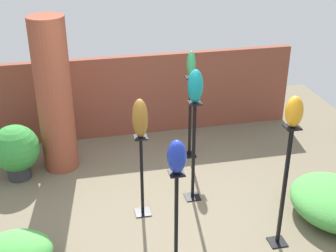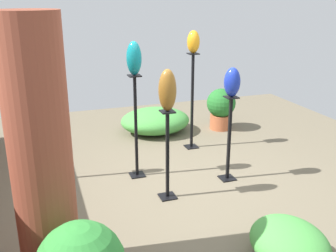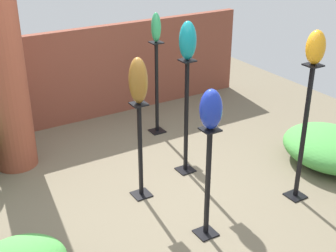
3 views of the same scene
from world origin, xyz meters
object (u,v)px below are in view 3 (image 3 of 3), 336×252
pedestal_teal (186,122)px  art_vase_amber (316,47)px  pedestal_jade (157,92)px  pedestal_amber (303,139)px  art_vase_cobalt (211,109)px  art_vase_jade (156,27)px  art_vase_bronze (138,81)px  art_vase_teal (188,41)px  pedestal_bronze (140,155)px  brick_pillar (4,78)px  pedestal_cobalt (208,188)px

pedestal_teal → art_vase_amber: art_vase_amber is taller
pedestal_jade → pedestal_amber: 2.30m
pedestal_teal → art_vase_cobalt: art_vase_cobalt is taller
art_vase_jade → art_vase_bronze: 1.65m
pedestal_jade → art_vase_teal: (-0.25, -1.13, 1.02)m
pedestal_amber → art_vase_bronze: (-1.46, 0.92, 0.64)m
pedestal_jade → art_vase_bronze: (-0.97, -1.33, 0.75)m
art_vase_cobalt → pedestal_jade: bearing=71.6°
pedestal_bronze → brick_pillar: bearing=125.1°
pedestal_amber → art_vase_bronze: art_vase_bronze is taller
art_vase_cobalt → art_vase_jade: size_ratio=0.97×
pedestal_jade → art_vase_teal: art_vase_teal is taller
pedestal_amber → pedestal_bronze: bearing=147.9°
pedestal_bronze → pedestal_amber: bearing=-32.1°
pedestal_cobalt → art_vase_jade: size_ratio=2.98×
pedestal_bronze → art_vase_cobalt: size_ratio=2.97×
pedestal_jade → pedestal_bronze: (-0.97, -1.33, -0.10)m
pedestal_jade → pedestal_amber: size_ratio=0.86×
pedestal_teal → art_vase_jade: bearing=77.4°
pedestal_amber → art_vase_bronze: bearing=147.9°
brick_pillar → art_vase_jade: 2.01m
pedestal_teal → art_vase_bronze: bearing=-164.6°
pedestal_cobalt → pedestal_jade: (0.75, 2.26, 0.08)m
brick_pillar → pedestal_amber: size_ratio=1.49×
art_vase_cobalt → art_vase_amber: bearing=0.9°
pedestal_jade → art_vase_amber: (0.49, -2.24, 1.10)m
pedestal_cobalt → pedestal_jade: bearing=71.6°
art_vase_cobalt → art_vase_jade: 2.39m
pedestal_teal → art_vase_amber: (0.74, -1.12, 1.06)m
brick_pillar → art_vase_cobalt: size_ratio=6.10×
pedestal_bronze → art_vase_jade: size_ratio=2.88×
art_vase_teal → art_vase_bronze: (-0.72, -0.20, -0.27)m
brick_pillar → pedestal_cobalt: bearing=-62.7°
pedestal_jade → pedestal_amber: (0.49, -2.24, 0.11)m
art_vase_teal → art_vase_jade: size_ratio=1.11×
pedestal_cobalt → art_vase_teal: size_ratio=2.69×
art_vase_bronze → pedestal_teal: bearing=15.4°
pedestal_amber → art_vase_cobalt: bearing=-179.1°
pedestal_bronze → art_vase_bronze: (-0.00, 0.00, 0.85)m
pedestal_jade → art_vase_teal: bearing=-102.6°
pedestal_amber → art_vase_cobalt: pedestal_amber is taller
pedestal_bronze → pedestal_amber: pedestal_amber is taller
art_vase_cobalt → art_vase_amber: art_vase_amber is taller
brick_pillar → pedestal_bronze: brick_pillar is taller
art_vase_teal → art_vase_jade: art_vase_teal is taller
pedestal_cobalt → pedestal_bronze: pedestal_cobalt is taller
pedestal_amber → art_vase_teal: 1.62m
pedestal_bronze → art_vase_teal: (0.72, 0.20, 1.12)m
brick_pillar → art_vase_bronze: brick_pillar is taller
pedestal_bronze → art_vase_jade: (0.97, 1.33, 1.00)m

